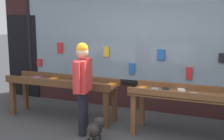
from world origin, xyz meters
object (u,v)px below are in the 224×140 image
Objects in this scene: person_browsing at (83,82)px; small_dog at (95,128)px; display_table_right at (199,99)px; display_table_left at (62,86)px.

small_dog is at bearing -138.60° from person_browsing.
display_table_right is 1.84m from small_dog.
display_table_right is at bearing -62.02° from small_dog.
person_browsing is at bearing -162.03° from display_table_right.
person_browsing reaches higher than small_dog.
display_table_left is at bearing 42.16° from person_browsing.
display_table_left is 4.28× the size of small_dog.
person_browsing is 2.98× the size of small_dog.
display_table_left is 1.58m from small_dog.
display_table_left is 1.08m from person_browsing.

